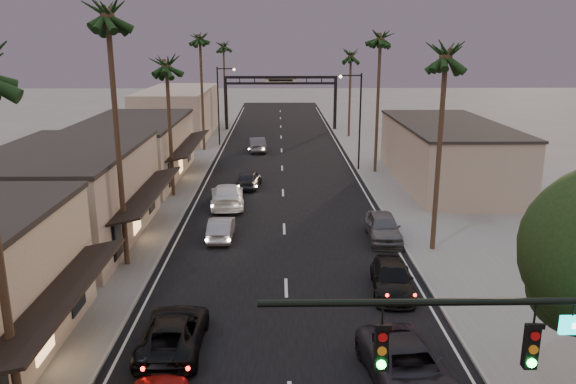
{
  "coord_description": "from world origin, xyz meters",
  "views": [
    {
      "loc": [
        -0.35,
        -6.56,
        11.83
      ],
      "look_at": [
        0.25,
        27.98,
        2.5
      ],
      "focal_mm": 35.0,
      "sensor_mm": 36.0,
      "label": 1
    }
  ],
  "objects_px": {
    "palm_ra": "(446,48)",
    "curbside_black": "(392,278)",
    "traffic_signal": "(560,366)",
    "streetlight_left": "(221,100)",
    "arch": "(281,89)",
    "palm_ld": "(200,35)",
    "palm_lb": "(107,7)",
    "oncoming_silver": "(221,228)",
    "curbside_near": "(407,367)",
    "streetlight_right": "(357,114)",
    "palm_far": "(223,43)",
    "palm_rb": "(381,34)",
    "palm_rc": "(351,52)",
    "palm_lc": "(166,60)",
    "oncoming_pickup": "(174,332)"
  },
  "relations": [
    {
      "from": "palm_ra",
      "to": "curbside_black",
      "type": "bearing_deg",
      "value": -122.3
    },
    {
      "from": "traffic_signal",
      "to": "streetlight_left",
      "type": "relative_size",
      "value": 0.95
    },
    {
      "from": "arch",
      "to": "palm_ld",
      "type": "xyz_separation_m",
      "value": [
        -8.6,
        -15.0,
        6.88
      ]
    },
    {
      "from": "palm_lb",
      "to": "oncoming_silver",
      "type": "relative_size",
      "value": 3.72
    },
    {
      "from": "arch",
      "to": "palm_ld",
      "type": "distance_m",
      "value": 18.61
    },
    {
      "from": "oncoming_silver",
      "to": "curbside_near",
      "type": "height_order",
      "value": "curbside_near"
    },
    {
      "from": "arch",
      "to": "streetlight_right",
      "type": "relative_size",
      "value": 1.69
    },
    {
      "from": "palm_far",
      "to": "curbside_near",
      "type": "relative_size",
      "value": 2.4
    },
    {
      "from": "arch",
      "to": "palm_rb",
      "type": "relative_size",
      "value": 1.07
    },
    {
      "from": "streetlight_right",
      "to": "palm_lb",
      "type": "bearing_deg",
      "value": -124.01
    },
    {
      "from": "streetlight_left",
      "to": "palm_rc",
      "type": "height_order",
      "value": "palm_rc"
    },
    {
      "from": "oncoming_silver",
      "to": "traffic_signal",
      "type": "bearing_deg",
      "value": 113.27
    },
    {
      "from": "palm_lc",
      "to": "palm_ra",
      "type": "xyz_separation_m",
      "value": [
        17.2,
        -12.0,
        0.97
      ]
    },
    {
      "from": "traffic_signal",
      "to": "palm_ra",
      "type": "relative_size",
      "value": 0.64
    },
    {
      "from": "palm_far",
      "to": "oncoming_silver",
      "type": "xyz_separation_m",
      "value": [
        4.39,
        -51.7,
        -10.77
      ]
    },
    {
      "from": "traffic_signal",
      "to": "arch",
      "type": "xyz_separation_m",
      "value": [
        -5.69,
        66.0,
        0.45
      ]
    },
    {
      "from": "oncoming_pickup",
      "to": "curbside_near",
      "type": "distance_m",
      "value": 9.08
    },
    {
      "from": "streetlight_right",
      "to": "streetlight_left",
      "type": "bearing_deg",
      "value": 136.79
    },
    {
      "from": "palm_ld",
      "to": "palm_rb",
      "type": "distance_m",
      "value": 20.42
    },
    {
      "from": "palm_far",
      "to": "streetlight_right",
      "type": "bearing_deg",
      "value": -65.24
    },
    {
      "from": "traffic_signal",
      "to": "palm_lb",
      "type": "xyz_separation_m",
      "value": [
        -14.29,
        18.0,
        8.3
      ]
    },
    {
      "from": "streetlight_left",
      "to": "palm_rb",
      "type": "relative_size",
      "value": 0.63
    },
    {
      "from": "traffic_signal",
      "to": "palm_lb",
      "type": "distance_m",
      "value": 24.44
    },
    {
      "from": "streetlight_left",
      "to": "curbside_black",
      "type": "relative_size",
      "value": 1.9
    },
    {
      "from": "palm_ld",
      "to": "palm_rc",
      "type": "relative_size",
      "value": 1.16
    },
    {
      "from": "palm_rc",
      "to": "curbside_near",
      "type": "xyz_separation_m",
      "value": [
        -4.47,
        -53.26,
        -9.7
      ]
    },
    {
      "from": "arch",
      "to": "streetlight_left",
      "type": "distance_m",
      "value": 13.85
    },
    {
      "from": "curbside_black",
      "to": "palm_lc",
      "type": "bearing_deg",
      "value": 133.58
    },
    {
      "from": "arch",
      "to": "streetlight_right",
      "type": "bearing_deg",
      "value": -74.53
    },
    {
      "from": "arch",
      "to": "oncoming_pickup",
      "type": "bearing_deg",
      "value": -94.58
    },
    {
      "from": "streetlight_right",
      "to": "curbside_near",
      "type": "bearing_deg",
      "value": -94.66
    },
    {
      "from": "curbside_black",
      "to": "streetlight_left",
      "type": "bearing_deg",
      "value": 112.39
    },
    {
      "from": "palm_far",
      "to": "curbside_near",
      "type": "xyz_separation_m",
      "value": [
        12.43,
        -67.26,
        -10.68
      ]
    },
    {
      "from": "palm_ra",
      "to": "palm_rb",
      "type": "height_order",
      "value": "palm_rb"
    },
    {
      "from": "palm_ra",
      "to": "palm_rb",
      "type": "xyz_separation_m",
      "value": [
        0.0,
        20.0,
        0.97
      ]
    },
    {
      "from": "palm_rb",
      "to": "curbside_near",
      "type": "distance_m",
      "value": 35.53
    },
    {
      "from": "arch",
      "to": "palm_ra",
      "type": "distance_m",
      "value": 47.17
    },
    {
      "from": "palm_lb",
      "to": "palm_rb",
      "type": "relative_size",
      "value": 1.07
    },
    {
      "from": "palm_rc",
      "to": "palm_far",
      "type": "distance_m",
      "value": 21.97
    },
    {
      "from": "palm_lb",
      "to": "palm_far",
      "type": "relative_size",
      "value": 1.15
    },
    {
      "from": "palm_ra",
      "to": "palm_far",
      "type": "height_order",
      "value": "same"
    },
    {
      "from": "arch",
      "to": "oncoming_pickup",
      "type": "xyz_separation_m",
      "value": [
        -4.53,
        -56.54,
        -4.82
      ]
    },
    {
      "from": "palm_rc",
      "to": "curbside_black",
      "type": "distance_m",
      "value": 46.64
    },
    {
      "from": "arch",
      "to": "palm_far",
      "type": "bearing_deg",
      "value": 136.05
    },
    {
      "from": "palm_ra",
      "to": "oncoming_silver",
      "type": "height_order",
      "value": "palm_ra"
    },
    {
      "from": "palm_ld",
      "to": "palm_ra",
      "type": "relative_size",
      "value": 1.08
    },
    {
      "from": "palm_lb",
      "to": "curbside_black",
      "type": "xyz_separation_m",
      "value": [
        13.74,
        -3.47,
        -12.7
      ]
    },
    {
      "from": "traffic_signal",
      "to": "curbside_black",
      "type": "bearing_deg",
      "value": 92.16
    },
    {
      "from": "oncoming_silver",
      "to": "palm_rb",
      "type": "bearing_deg",
      "value": -125.26
    },
    {
      "from": "arch",
      "to": "curbside_black",
      "type": "xyz_separation_m",
      "value": [
        5.14,
        -51.47,
        -4.85
      ]
    }
  ]
}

